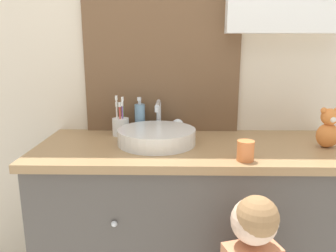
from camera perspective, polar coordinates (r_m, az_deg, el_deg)
wall_back at (r=1.74m, az=4.62°, el=12.54°), size 3.20×0.18×2.50m
vanity_counter at (r=1.67m, az=3.97°, el=-17.77°), size 1.41×0.56×0.88m
sink_basin at (r=1.51m, az=-1.87°, el=-1.61°), size 0.36×0.41×0.18m
toothbrush_holder at (r=1.66m, az=-8.25°, el=0.09°), size 0.08×0.08×0.20m
soap_dispenser at (r=1.69m, az=-4.91°, el=1.37°), size 0.05×0.05×0.19m
teddy_bear at (r=1.60m, az=26.14°, el=-0.43°), size 0.10×0.08×0.18m
drinking_cup at (r=1.31m, az=13.35°, el=-4.22°), size 0.07×0.07×0.08m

